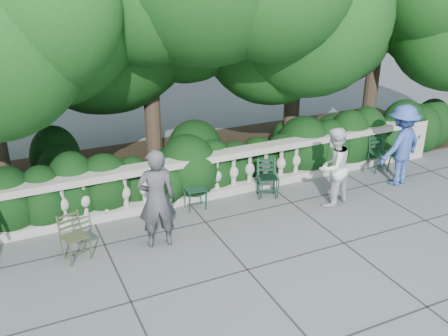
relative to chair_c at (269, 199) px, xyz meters
name	(u,v)px	position (x,y,z in m)	size (l,w,h in m)	color
ground	(246,236)	(-1.17, -1.17, 0.00)	(90.00, 90.00, 0.00)	#4C4F53
balustrade	(208,177)	(-1.17, 0.63, 0.49)	(12.00, 0.44, 1.00)	#9E998E
shrub_hedge	(189,177)	(-1.17, 1.83, 0.00)	(15.00, 2.60, 1.70)	black
tree_canopy	(210,1)	(-0.48, 2.02, 3.96)	(15.04, 6.52, 6.78)	#3F3023
chair_c	(269,199)	(0.00, 0.00, 0.00)	(0.44, 0.48, 0.84)	black
chair_d	(198,211)	(-1.63, 0.11, 0.00)	(0.44, 0.48, 0.84)	black
chair_e	(267,200)	(-0.06, -0.02, 0.00)	(0.44, 0.48, 0.84)	black
chair_f	(381,173)	(3.17, 0.07, 0.00)	(0.44, 0.48, 0.84)	black
chair_weathered	(82,263)	(-4.15, -0.77, 0.00)	(0.44, 0.48, 0.84)	black
person_woman_grey	(157,199)	(-2.76, -0.76, 0.93)	(0.67, 0.44, 1.85)	#414045
person_casual_man	(333,167)	(1.04, -0.75, 0.84)	(0.82, 0.64, 1.69)	silver
person_older_blue	(401,145)	(3.06, -0.54, 0.94)	(1.21, 0.69, 1.87)	#324A98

